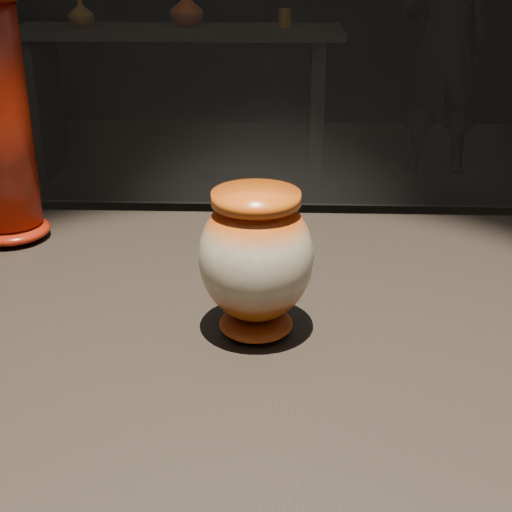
{
  "coord_description": "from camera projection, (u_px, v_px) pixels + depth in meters",
  "views": [
    {
      "loc": [
        -0.05,
        -0.86,
        1.36
      ],
      "look_at": [
        -0.08,
        -0.05,
        1.01
      ],
      "focal_mm": 50.0,
      "sensor_mm": 36.0,
      "label": 1
    }
  ],
  "objects": [
    {
      "name": "back_vase_mid",
      "position": [
        186.0,
        9.0,
        4.24
      ],
      "size": [
        0.2,
        0.2,
        0.2
      ],
      "primitive_type": "imported",
      "rotation": [
        0.0,
        0.0,
        4.78
      ],
      "color": "#83370B",
      "rests_on": "back_shelf"
    },
    {
      "name": "back_vase_left",
      "position": [
        81.0,
        14.0,
        4.22
      ],
      "size": [
        0.2,
        0.2,
        0.16
      ],
      "primitive_type": "imported",
      "rotation": [
        0.0,
        0.0,
        1.99
      ],
      "color": "#A06317",
      "rests_on": "back_shelf"
    },
    {
      "name": "back_vase_right",
      "position": [
        285.0,
        18.0,
        4.2
      ],
      "size": [
        0.08,
        0.08,
        0.11
      ],
      "primitive_type": "cylinder",
      "color": "#A06317",
      "rests_on": "back_shelf"
    },
    {
      "name": "display_plinth",
      "position": [
        313.0,
        472.0,
        1.08
      ],
      "size": [
        2.0,
        0.8,
        0.9
      ],
      "color": "black",
      "rests_on": "ground"
    },
    {
      "name": "visitor",
      "position": [
        443.0,
        49.0,
        4.35
      ],
      "size": [
        0.58,
        0.39,
        1.54
      ],
      "primitive_type": "imported",
      "rotation": [
        0.0,
        0.0,
        3.18
      ],
      "color": "black",
      "rests_on": "ground"
    },
    {
      "name": "main_vase",
      "position": [
        256.0,
        259.0,
        0.88
      ],
      "size": [
        0.18,
        0.18,
        0.19
      ],
      "rotation": [
        0.0,
        0.0,
        0.34
      ],
      "color": "#83370B",
      "rests_on": "display_plinth"
    },
    {
      "name": "back_shelf",
      "position": [
        178.0,
        72.0,
        4.37
      ],
      "size": [
        2.0,
        0.6,
        0.9
      ],
      "color": "black",
      "rests_on": "ground"
    }
  ]
}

